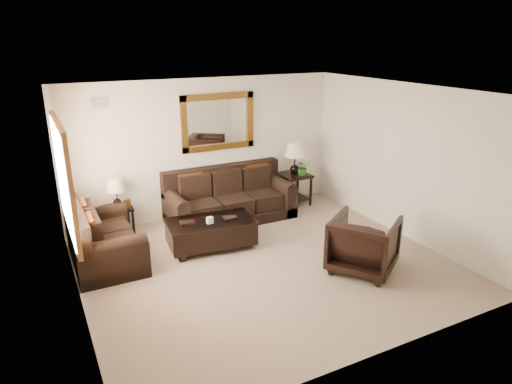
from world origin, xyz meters
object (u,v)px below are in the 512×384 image
loveseat (101,242)px  coffee_table (211,231)px  end_table_right (295,164)px  end_table_left (117,198)px  sofa (229,201)px  armchair (364,242)px

loveseat → coffee_table: (1.75, -0.30, -0.05)m
end_table_right → coffee_table: (-2.39, -1.20, -0.57)m
end_table_left → coffee_table: end_table_left is taller
sofa → coffee_table: sofa is taller
end_table_left → end_table_right: size_ratio=0.80×
loveseat → end_table_right: bearing=-77.7°
loveseat → end_table_right: size_ratio=1.28×
loveseat → coffee_table: 1.77m
loveseat → coffee_table: loveseat is taller
sofa → armchair: bearing=-71.2°
end_table_right → coffee_table: end_table_right is taller
sofa → coffee_table: 1.34m
loveseat → end_table_left: size_ratio=1.61×
sofa → coffee_table: (-0.81, -1.06, -0.06)m
coffee_table → armchair: armchair is taller
sofa → loveseat: 2.67m
coffee_table → armchair: (1.78, -1.80, 0.17)m
end_table_left → coffee_table: size_ratio=0.69×
coffee_table → loveseat: bearing=176.5°
sofa → end_table_left: size_ratio=2.30×
coffee_table → armchair: 2.54m
loveseat → end_table_left: (0.47, 0.97, 0.34)m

